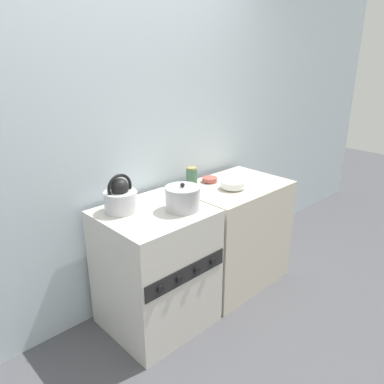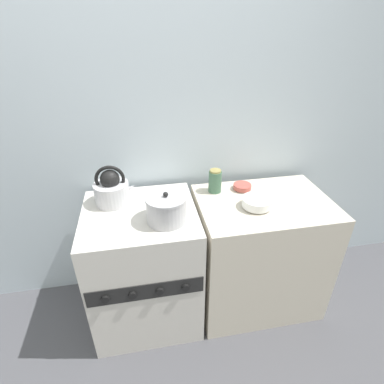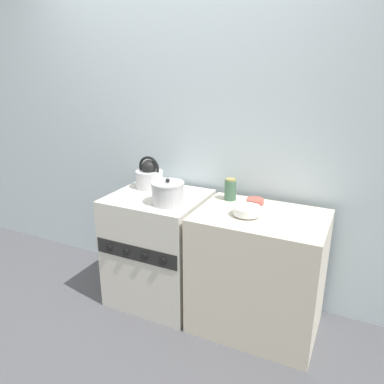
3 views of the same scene
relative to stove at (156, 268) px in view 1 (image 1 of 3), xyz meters
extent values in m
plane|color=#4C4C51|center=(0.00, -0.31, -0.42)|extent=(12.00, 12.00, 0.00)
cube|color=silver|center=(0.00, 0.38, 0.83)|extent=(7.00, 0.06, 2.50)
cube|color=beige|center=(0.00, 0.00, 0.00)|extent=(0.67, 0.62, 0.85)
cube|color=black|center=(0.00, -0.31, 0.10)|extent=(0.64, 0.01, 0.11)
cylinder|color=black|center=(-0.22, -0.32, 0.10)|extent=(0.04, 0.02, 0.04)
cylinder|color=black|center=(-0.07, -0.32, 0.10)|extent=(0.04, 0.02, 0.04)
cylinder|color=black|center=(0.07, -0.32, 0.10)|extent=(0.04, 0.02, 0.04)
cylinder|color=black|center=(0.22, -0.32, 0.10)|extent=(0.04, 0.02, 0.04)
cube|color=beige|center=(0.78, -0.01, 0.00)|extent=(0.83, 0.59, 0.84)
cylinder|color=silver|center=(-0.15, 0.14, 0.49)|extent=(0.21, 0.21, 0.13)
sphere|color=black|center=(-0.15, 0.14, 0.58)|extent=(0.11, 0.11, 0.11)
torus|color=black|center=(-0.15, 0.14, 0.58)|extent=(0.18, 0.02, 0.18)
cone|color=silver|center=(-0.05, 0.14, 0.51)|extent=(0.10, 0.05, 0.08)
cylinder|color=#B2B2B7|center=(0.15, -0.11, 0.49)|extent=(0.22, 0.22, 0.14)
cylinder|color=#B2B2B7|center=(0.15, -0.11, 0.57)|extent=(0.23, 0.23, 0.01)
sphere|color=black|center=(0.15, -0.11, 0.59)|extent=(0.03, 0.03, 0.03)
cylinder|color=white|center=(0.70, -0.07, 0.42)|extent=(0.08, 0.08, 0.01)
cylinder|color=white|center=(0.70, -0.07, 0.45)|extent=(0.18, 0.18, 0.05)
cylinder|color=#B75147|center=(0.68, 0.16, 0.42)|extent=(0.05, 0.05, 0.01)
cylinder|color=#B75147|center=(0.68, 0.16, 0.44)|extent=(0.12, 0.12, 0.03)
cylinder|color=#3F664C|center=(0.50, 0.17, 0.49)|extent=(0.08, 0.08, 0.14)
cylinder|color=#998C4C|center=(0.50, 0.17, 0.56)|extent=(0.07, 0.07, 0.01)
camera|label=1|loc=(-1.34, -1.75, 1.37)|focal=35.00mm
camera|label=2|loc=(0.04, -1.49, 1.39)|focal=28.00mm
camera|label=3|loc=(1.34, -2.20, 1.33)|focal=35.00mm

